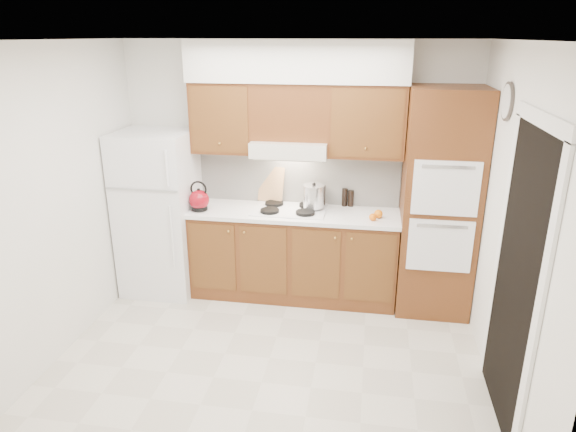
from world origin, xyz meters
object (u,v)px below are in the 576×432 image
object	(u,v)px
fridge	(160,213)
kettle	(199,200)
stock_pot	(314,197)
oven_cabinet	(439,204)

from	to	relation	value
fridge	kettle	world-z (taller)	fridge
fridge	stock_pot	distance (m)	1.64
stock_pot	oven_cabinet	bearing A→B (deg)	-4.46
fridge	oven_cabinet	size ratio (longest dim) A/B	0.78
oven_cabinet	kettle	world-z (taller)	oven_cabinet
fridge	oven_cabinet	bearing A→B (deg)	0.70
fridge	kettle	bearing A→B (deg)	-9.54
oven_cabinet	fridge	bearing A→B (deg)	-179.30
kettle	stock_pot	world-z (taller)	stock_pot
fridge	oven_cabinet	distance (m)	2.86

